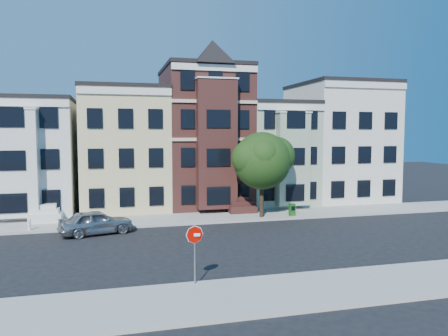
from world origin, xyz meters
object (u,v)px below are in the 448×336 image
object	(u,v)px
parked_car	(96,222)
stop_sign	(195,251)
street_tree	(262,165)
fire_hydrant	(29,226)
newspaper_box	(292,210)

from	to	relation	value
parked_car	stop_sign	size ratio (longest dim) A/B	1.65
street_tree	fire_hydrant	bearing A→B (deg)	-178.51
parked_car	newspaper_box	xyz separation A→B (m)	(14.42, 1.93, -0.17)
fire_hydrant	stop_sign	size ratio (longest dim) A/B	0.21
parked_car	stop_sign	xyz separation A→B (m)	(4.31, -11.13, 0.77)
newspaper_box	street_tree	bearing A→B (deg)	170.03
street_tree	parked_car	world-z (taller)	street_tree
parked_car	newspaper_box	bearing A→B (deg)	-97.49
parked_car	fire_hydrant	size ratio (longest dim) A/B	7.93
newspaper_box	fire_hydrant	world-z (taller)	newspaper_box
street_tree	newspaper_box	xyz separation A→B (m)	(2.43, -0.17, -3.51)
parked_car	fire_hydrant	bearing A→B (deg)	53.58
fire_hydrant	stop_sign	xyz separation A→B (m)	(8.59, -12.80, 1.12)
parked_car	street_tree	bearing A→B (deg)	-95.20
stop_sign	parked_car	bearing A→B (deg)	124.42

